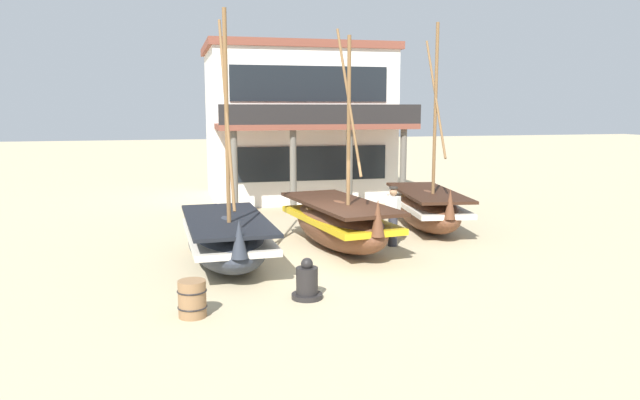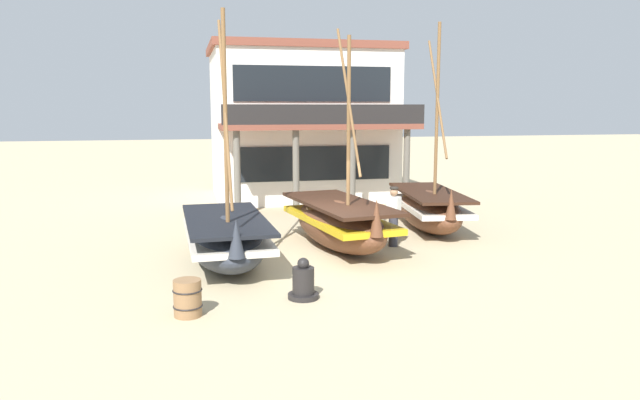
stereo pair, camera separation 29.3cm
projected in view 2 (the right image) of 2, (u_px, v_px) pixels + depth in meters
name	position (u px, v px, depth m)	size (l,w,h in m)	color
ground_plane	(329.00, 259.00, 15.51)	(120.00, 120.00, 0.00)	tan
fishing_boat_near_left	(226.00, 238.00, 14.96)	(2.07, 4.82, 6.10)	#2D333D
fishing_boat_centre_large	(339.00, 223.00, 16.62)	(2.46, 4.94, 5.94)	brown
fishing_boat_far_right	(429.00, 208.00, 19.14)	(2.23, 4.80, 6.36)	brown
fisherman_by_hull	(394.00, 217.00, 16.86)	(0.40, 0.42, 1.68)	#33333D
capstan_winch	(303.00, 283.00, 12.32)	(0.64, 0.64, 0.85)	black
wooden_barrel	(188.00, 298.00, 11.27)	(0.56, 0.56, 0.70)	olive
harbor_building_main	(301.00, 122.00, 26.01)	(7.66, 7.81, 6.45)	white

